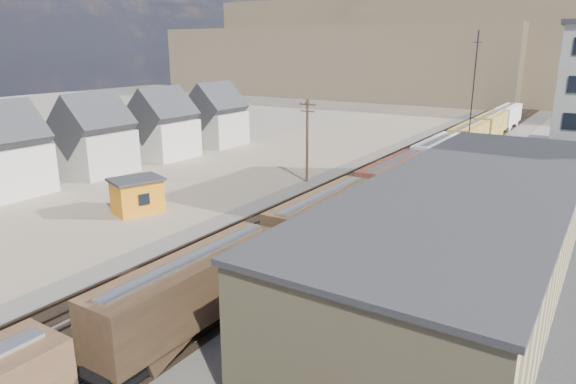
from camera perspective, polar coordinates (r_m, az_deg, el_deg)
The scene contains 10 objects.
ballast_bed at distance 66.41m, azimuth 11.98°, elevation 1.62°, with size 18.00×200.00×0.06m, color #4C4742.
dirt_yard at distance 67.85m, azimuth -7.16°, elevation 2.13°, with size 24.00×180.00×0.03m, color #817058.
rail_tracks at distance 66.58m, azimuth 11.54°, elevation 1.76°, with size 11.40×200.00×0.24m.
freight_train at distance 61.60m, azimuth 14.34°, elevation 3.01°, with size 3.00×119.74×4.46m.
warehouse at distance 38.23m, azimuth 19.67°, elevation -3.87°, with size 12.40×40.40×7.25m.
utility_pole_north at distance 61.83m, azimuth 2.15°, elevation 5.91°, with size 2.20×0.32×10.00m.
radio_mast at distance 72.65m, azimuth 19.77°, elevation 9.53°, with size 1.20×0.16×18.00m.
townhouse_row at distance 67.70m, azimuth -24.83°, elevation 4.50°, with size 8.15×68.16×10.47m.
hills_north at distance 179.74m, azimuth 26.44°, elevation 13.65°, with size 265.00×80.00×32.00m.
maintenance_shed at distance 52.89m, azimuth -16.41°, elevation -0.32°, with size 5.09×5.78×3.54m.
Camera 1 is at (22.52, -10.42, 15.93)m, focal length 32.00 mm.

